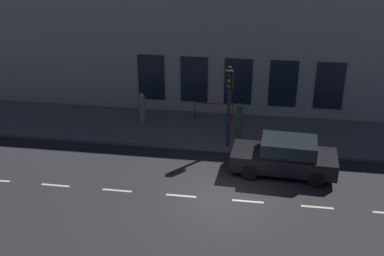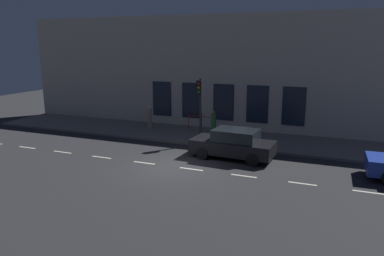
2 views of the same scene
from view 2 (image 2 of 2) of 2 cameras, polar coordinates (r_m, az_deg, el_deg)
ground_plane at (r=18.32m, az=-3.02°, el=-6.00°), size 60.00×60.00×0.00m
sidewalk at (r=23.88m, az=3.25°, el=-1.35°), size 4.50×32.00×0.15m
building_facade at (r=25.67m, az=5.19°, el=8.40°), size 0.65×32.00×7.94m
lane_centre_line at (r=17.94m, az=-0.10°, el=-6.37°), size 0.12×27.20×0.01m
traffic_light at (r=21.62m, az=1.27°, el=4.32°), size 0.50×0.32×3.86m
parked_car_0 at (r=19.52m, az=6.42°, el=-2.45°), size 2.14×4.44×1.58m
pedestrian_0 at (r=25.91m, az=-6.61°, el=1.54°), size 0.47×0.47×1.60m
pedestrian_1 at (r=22.90m, az=3.34°, el=0.36°), size 0.40×0.40×1.77m
red_railing at (r=25.16m, az=1.55°, el=1.24°), size 0.05×2.04×0.97m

